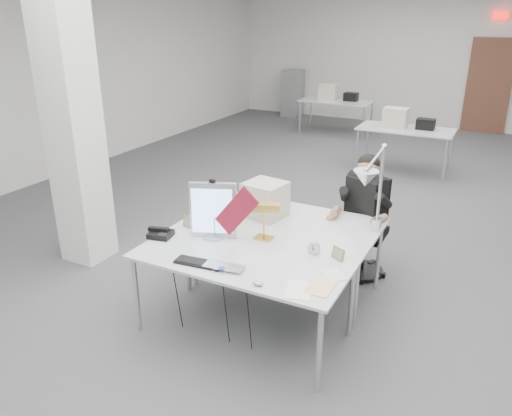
{
  "coord_description": "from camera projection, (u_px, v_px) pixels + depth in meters",
  "views": [
    {
      "loc": [
        1.79,
        -5.73,
        2.66
      ],
      "look_at": [
        -0.13,
        -2.0,
        0.99
      ],
      "focal_mm": 35.0,
      "sensor_mm": 36.0,
      "label": 1
    }
  ],
  "objects": [
    {
      "name": "mouse",
      "position": [
        258.0,
        283.0,
        3.7
      ],
      "size": [
        0.1,
        0.08,
        0.03
      ],
      "primitive_type": "ellipsoid",
      "rotation": [
        0.0,
        0.0,
        -0.39
      ],
      "color": "#A6A6AB",
      "rests_on": "desk_main"
    },
    {
      "name": "office_chair",
      "position": [
        364.0,
        229.0,
        5.22
      ],
      "size": [
        0.68,
        0.68,
        1.05
      ],
      "primitive_type": null,
      "rotation": [
        0.0,
        0.0,
        -0.41
      ],
      "color": "black",
      "rests_on": "room_shell"
    },
    {
      "name": "room_shell",
      "position": [
        350.0,
        97.0,
        5.95
      ],
      "size": [
        10.04,
        14.04,
        3.24
      ],
      "color": "#48484B",
      "rests_on": "ground"
    },
    {
      "name": "desk_clock",
      "position": [
        314.0,
        248.0,
        4.17
      ],
      "size": [
        0.11,
        0.07,
        0.11
      ],
      "primitive_type": "cylinder",
      "rotation": [
        1.57,
        0.0,
        0.37
      ],
      "color": "#BCBBC1",
      "rests_on": "desk_main"
    },
    {
      "name": "bankers_lamp",
      "position": [
        264.0,
        223.0,
        4.4
      ],
      "size": [
        0.3,
        0.2,
        0.31
      ],
      "primitive_type": null,
      "rotation": [
        0.0,
        0.0,
        0.36
      ],
      "color": "#D38B42",
      "rests_on": "desk_main"
    },
    {
      "name": "monitor",
      "position": [
        213.0,
        210.0,
        4.4
      ],
      "size": [
        0.4,
        0.2,
        0.51
      ],
      "primitive_type": "cube",
      "rotation": [
        0.0,
        0.0,
        0.39
      ],
      "color": "silver",
      "rests_on": "desk_main"
    },
    {
      "name": "paper_stack_c",
      "position": [
        332.0,
        275.0,
        3.85
      ],
      "size": [
        0.25,
        0.25,
        0.01
      ],
      "primitive_type": "cube",
      "rotation": [
        0.0,
        0.0,
        -0.78
      ],
      "color": "white",
      "rests_on": "desk_main"
    },
    {
      "name": "paper_stack_b",
      "position": [
        320.0,
        287.0,
        3.67
      ],
      "size": [
        0.18,
        0.25,
        0.01
      ],
      "primitive_type": "cube",
      "rotation": [
        0.0,
        0.0,
        0.01
      ],
      "color": "#FFDB98",
      "rests_on": "desk_main"
    },
    {
      "name": "bg_desk_b",
      "position": [
        336.0,
        101.0,
        11.27
      ],
      "size": [
        1.6,
        0.8,
        0.02
      ],
      "primitive_type": "cube",
      "color": "silver",
      "rests_on": "room_shell"
    },
    {
      "name": "architect_lamp",
      "position": [
        374.0,
        188.0,
        4.23
      ],
      "size": [
        0.48,
        0.81,
        0.99
      ],
      "primitive_type": null,
      "rotation": [
        0.0,
        0.0,
        0.3
      ],
      "color": "silver",
      "rests_on": "desk_second"
    },
    {
      "name": "desk_phone",
      "position": [
        161.0,
        234.0,
        4.49
      ],
      "size": [
        0.23,
        0.22,
        0.05
      ],
      "primitive_type": "cube",
      "rotation": [
        0.0,
        0.0,
        0.2
      ],
      "color": "black",
      "rests_on": "desk_main"
    },
    {
      "name": "seated_person",
      "position": [
        366.0,
        197.0,
        5.04
      ],
      "size": [
        0.75,
        0.81,
        0.99
      ],
      "primitive_type": null,
      "rotation": [
        0.0,
        0.0,
        -0.41
      ],
      "color": "black",
      "rests_on": "office_chair"
    },
    {
      "name": "keyboard",
      "position": [
        199.0,
        263.0,
        4.01
      ],
      "size": [
        0.42,
        0.18,
        0.02
      ],
      "primitive_type": "cube",
      "rotation": [
        0.0,
        0.0,
        0.11
      ],
      "color": "black",
      "rests_on": "desk_main"
    },
    {
      "name": "laptop",
      "position": [
        221.0,
        270.0,
        3.9
      ],
      "size": [
        0.35,
        0.25,
        0.03
      ],
      "primitive_type": "imported",
      "rotation": [
        0.0,
        0.0,
        0.12
      ],
      "color": "#B8B9BD",
      "rests_on": "desk_main"
    },
    {
      "name": "beige_monitor",
      "position": [
        265.0,
        199.0,
        4.89
      ],
      "size": [
        0.42,
        0.4,
        0.35
      ],
      "primitive_type": "cube",
      "rotation": [
        0.0,
        0.0,
        -0.16
      ],
      "color": "beige",
      "rests_on": "desk_second"
    },
    {
      "name": "desk_second",
      "position": [
        287.0,
        220.0,
        4.88
      ],
      "size": [
        1.8,
        0.9,
        0.02
      ],
      "primitive_type": "cube",
      "color": "silver",
      "rests_on": "room_shell"
    },
    {
      "name": "pennant",
      "position": [
        237.0,
        211.0,
        4.24
      ],
      "size": [
        0.45,
        0.03,
        0.48
      ],
      "primitive_type": "cube",
      "rotation": [
        0.0,
        -0.87,
        -0.05
      ],
      "color": "maroon",
      "rests_on": "monitor"
    },
    {
      "name": "bg_desk_a",
      "position": [
        406.0,
        129.0,
        8.6
      ],
      "size": [
        1.6,
        0.8,
        0.02
      ],
      "primitive_type": "cube",
      "color": "silver",
      "rests_on": "room_shell"
    },
    {
      "name": "desk_main",
      "position": [
        243.0,
        258.0,
        4.14
      ],
      "size": [
        1.8,
        0.9,
        0.02
      ],
      "primitive_type": "cube",
      "color": "silver",
      "rests_on": "room_shell"
    },
    {
      "name": "picture_frame_right",
      "position": [
        338.0,
        253.0,
        4.08
      ],
      "size": [
        0.13,
        0.08,
        0.1
      ],
      "primitive_type": "cube",
      "rotation": [
        -0.21,
        0.0,
        -0.45
      ],
      "color": "olive",
      "rests_on": "desk_main"
    },
    {
      "name": "paper_stack_a",
      "position": [
        299.0,
        290.0,
        3.64
      ],
      "size": [
        0.25,
        0.31,
        0.01
      ],
      "primitive_type": "cube",
      "rotation": [
        0.0,
        0.0,
        0.26
      ],
      "color": "white",
      "rests_on": "desk_main"
    },
    {
      "name": "filing_cabinet",
      "position": [
        293.0,
        93.0,
        13.24
      ],
      "size": [
        0.45,
        0.55,
        1.2
      ],
      "primitive_type": "cube",
      "color": "gray",
      "rests_on": "room_shell"
    },
    {
      "name": "picture_frame_left",
      "position": [
        189.0,
        222.0,
        4.68
      ],
      "size": [
        0.13,
        0.05,
        0.1
      ],
      "primitive_type": "cube",
      "rotation": [
        -0.21,
        0.0,
        -0.16
      ],
      "color": "#A48746",
      "rests_on": "desk_main"
    }
  ]
}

